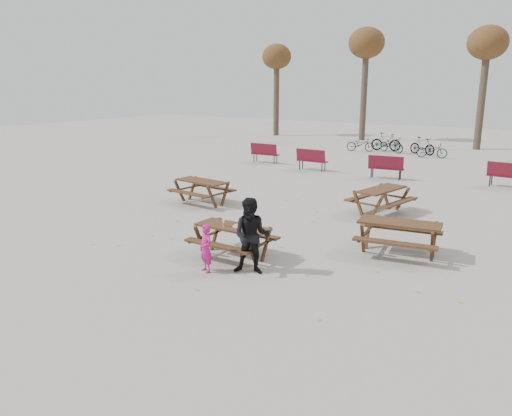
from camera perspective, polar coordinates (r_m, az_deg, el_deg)
The scene contains 14 objects.
ground at distance 12.03m, azimuth -2.64°, elevation -5.60°, with size 80.00×80.00×0.00m, color gray.
main_picnic_table at distance 11.85m, azimuth -2.68°, elevation -2.92°, with size 1.80×1.45×0.78m.
food_tray at distance 11.66m, azimuth -2.19°, elevation -2.15°, with size 0.18×0.11×0.04m, color white.
bread_roll at distance 11.65m, azimuth -2.19°, elevation -1.95°, with size 0.14×0.06×0.05m, color tan.
soda_bottle at distance 11.75m, azimuth -3.68°, elevation -1.76°, with size 0.07×0.07×0.17m.
child at distance 10.99m, azimuth -5.76°, elevation -4.62°, with size 0.39×0.26×1.07m, color #C7187A.
adult at distance 10.76m, azimuth -0.50°, elevation -3.24°, with size 0.82×0.64×1.69m, color black.
picnic_table_east at distance 12.53m, azimuth 15.98°, elevation -3.35°, with size 1.91×1.54×0.82m, color #322012, non-canonical shape.
picnic_table_north at distance 17.25m, azimuth -6.20°, elevation 1.83°, with size 1.89×1.52×0.81m, color #322012, non-canonical shape.
picnic_table_far at distance 16.30m, azimuth 14.10°, elevation 0.77°, with size 1.90×1.53×0.82m, color #322012, non-canonical shape.
park_bench_row at distance 23.26m, azimuth 11.68°, elevation 5.08°, with size 12.99×1.46×1.03m.
bicycle_row at distance 30.84m, azimuth 15.78°, elevation 6.94°, with size 6.05×2.23×1.09m.
tree_row at distance 34.83m, azimuth 24.94°, elevation 16.39°, with size 32.17×3.52×8.26m.
fallen_leaves at distance 13.79m, azimuth 5.19°, elevation -3.03°, with size 11.00×11.00×0.01m, color orange, non-canonical shape.
Camera 1 is at (6.71, -9.13, 4.06)m, focal length 35.00 mm.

